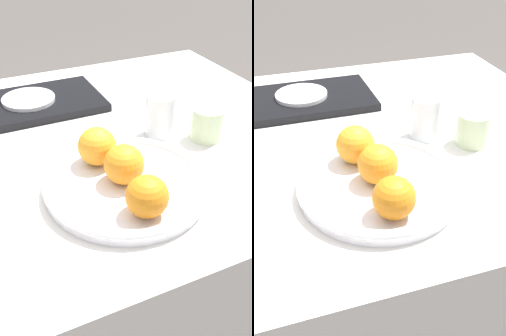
# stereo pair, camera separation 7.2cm
# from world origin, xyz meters

# --- Properties ---
(ground_plane) EXTENTS (12.00, 12.00, 0.00)m
(ground_plane) POSITION_xyz_m (0.00, 0.00, 0.00)
(ground_plane) COLOR #4C4742
(table) EXTENTS (1.10, 0.91, 0.76)m
(table) POSITION_xyz_m (0.00, 0.00, 0.38)
(table) COLOR silver
(table) RESTS_ON ground_plane
(fruit_platter) EXTENTS (0.31, 0.31, 0.03)m
(fruit_platter) POSITION_xyz_m (-0.01, -0.21, 0.77)
(fruit_platter) COLOR silver
(fruit_platter) RESTS_ON table
(orange_0) EXTENTS (0.08, 0.08, 0.08)m
(orange_0) POSITION_xyz_m (-0.04, -0.14, 0.82)
(orange_0) COLOR orange
(orange_0) RESTS_ON fruit_platter
(orange_1) EXTENTS (0.08, 0.08, 0.08)m
(orange_1) POSITION_xyz_m (-0.02, -0.21, 0.82)
(orange_1) COLOR orange
(orange_1) RESTS_ON fruit_platter
(orange_2) EXTENTS (0.07, 0.07, 0.07)m
(orange_2) POSITION_xyz_m (-0.02, -0.31, 0.82)
(orange_2) COLOR orange
(orange_2) RESTS_ON fruit_platter
(water_glass) EXTENTS (0.07, 0.07, 0.10)m
(water_glass) POSITION_xyz_m (0.15, -0.05, 0.81)
(water_glass) COLOR silver
(water_glass) RESTS_ON table
(serving_tray) EXTENTS (0.38, 0.22, 0.02)m
(serving_tray) POSITION_xyz_m (-0.09, 0.21, 0.77)
(serving_tray) COLOR black
(serving_tray) RESTS_ON table
(side_plate) EXTENTS (0.14, 0.14, 0.01)m
(side_plate) POSITION_xyz_m (-0.09, 0.21, 0.78)
(side_plate) COLOR white
(side_plate) RESTS_ON serving_tray
(cup_1) EXTENTS (0.07, 0.07, 0.07)m
(cup_1) POSITION_xyz_m (0.24, -0.11, 0.79)
(cup_1) COLOR #B7CC9E
(cup_1) RESTS_ON table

